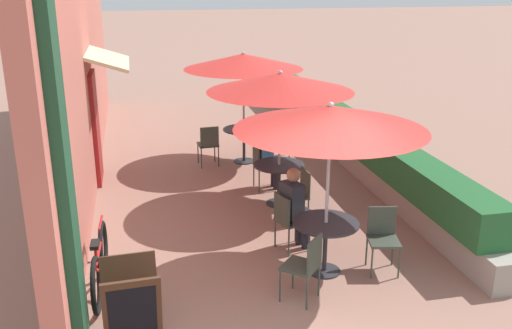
% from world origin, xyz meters
% --- Properties ---
extents(cafe_facade_wall, '(0.98, 13.06, 4.20)m').
position_xyz_m(cafe_facade_wall, '(-2.54, 6.40, 2.09)').
color(cafe_facade_wall, '#C66B5B').
rests_on(cafe_facade_wall, ground_plane).
extents(planter_hedge, '(0.60, 12.06, 1.01)m').
position_xyz_m(planter_hedge, '(2.75, 6.43, 0.54)').
color(planter_hedge, gray).
rests_on(planter_hedge, ground_plane).
extents(patio_table_near, '(0.88, 0.88, 0.73)m').
position_xyz_m(patio_table_near, '(0.72, 1.50, 0.56)').
color(patio_table_near, '#28282D').
rests_on(patio_table_near, ground_plane).
extents(patio_umbrella_near, '(2.43, 2.43, 2.34)m').
position_xyz_m(patio_umbrella_near, '(0.72, 1.50, 2.14)').
color(patio_umbrella_near, '#B7B7BC').
rests_on(patio_umbrella_near, ground_plane).
extents(cafe_chair_near_left, '(0.56, 0.56, 0.87)m').
position_xyz_m(cafe_chair_near_left, '(0.26, 0.86, 0.52)').
color(cafe_chair_near_left, '#384238').
rests_on(cafe_chair_near_left, ground_plane).
extents(cafe_chair_near_right, '(0.47, 0.47, 0.87)m').
position_xyz_m(cafe_chair_near_right, '(1.50, 1.41, 0.52)').
color(cafe_chair_near_right, '#384238').
rests_on(cafe_chair_near_right, ground_plane).
extents(cafe_chair_near_back, '(0.51, 0.51, 0.87)m').
position_xyz_m(cafe_chair_near_back, '(0.40, 2.21, 0.52)').
color(cafe_chair_near_back, '#384238').
rests_on(cafe_chair_near_back, ground_plane).
extents(seated_patron_near_back, '(0.48, 0.43, 1.25)m').
position_xyz_m(seated_patron_near_back, '(0.51, 2.25, 0.69)').
color(seated_patron_near_back, '#23232D').
rests_on(seated_patron_near_back, ground_plane).
extents(patio_table_mid, '(0.88, 0.88, 0.73)m').
position_xyz_m(patio_table_mid, '(0.71, 3.95, 0.56)').
color(patio_table_mid, '#28282D').
rests_on(patio_table_mid, ground_plane).
extents(patio_umbrella_mid, '(2.43, 2.43, 2.34)m').
position_xyz_m(patio_umbrella_mid, '(0.71, 3.95, 2.14)').
color(patio_umbrella_mid, '#B7B7BC').
rests_on(patio_umbrella_mid, ground_plane).
extents(cafe_chair_mid_left, '(0.43, 0.43, 0.87)m').
position_xyz_m(cafe_chair_mid_left, '(0.58, 4.72, 0.52)').
color(cafe_chair_mid_left, '#384238').
rests_on(cafe_chair_mid_left, ground_plane).
extents(seated_patron_mid_left, '(0.42, 0.35, 1.25)m').
position_xyz_m(seated_patron_mid_left, '(0.69, 4.73, 0.69)').
color(seated_patron_mid_left, '#23232D').
rests_on(seated_patron_mid_left, ground_plane).
extents(cafe_chair_mid_right, '(0.43, 0.43, 0.87)m').
position_xyz_m(cafe_chair_mid_right, '(0.84, 3.17, 0.52)').
color(cafe_chair_mid_right, '#384238').
rests_on(cafe_chair_mid_right, ground_plane).
extents(patio_table_far, '(0.88, 0.88, 0.73)m').
position_xyz_m(patio_table_far, '(0.57, 6.38, 0.56)').
color(patio_table_far, '#28282D').
rests_on(patio_table_far, ground_plane).
extents(patio_umbrella_far, '(2.43, 2.43, 2.34)m').
position_xyz_m(patio_umbrella_far, '(0.57, 6.38, 2.14)').
color(patio_umbrella_far, '#B7B7BC').
rests_on(patio_umbrella_far, ground_plane).
extents(cafe_chair_far_left, '(0.43, 0.43, 0.87)m').
position_xyz_m(cafe_chair_far_left, '(-0.20, 6.24, 0.52)').
color(cafe_chair_far_left, '#384238').
rests_on(cafe_chair_far_left, ground_plane).
extents(cafe_chair_far_right, '(0.43, 0.43, 0.87)m').
position_xyz_m(cafe_chair_far_right, '(1.34, 6.52, 0.52)').
color(cafe_chair_far_right, '#384238').
rests_on(cafe_chair_far_right, ground_plane).
extents(coffee_cup_far, '(0.07, 0.07, 0.09)m').
position_xyz_m(coffee_cup_far, '(0.55, 6.31, 0.77)').
color(coffee_cup_far, teal).
rests_on(coffee_cup_far, patio_table_far).
extents(bicycle_leaning, '(0.13, 1.73, 0.80)m').
position_xyz_m(bicycle_leaning, '(-2.20, 1.65, 0.37)').
color(bicycle_leaning, black).
rests_on(bicycle_leaning, ground_plane).
extents(menu_board, '(0.65, 0.66, 0.92)m').
position_xyz_m(menu_board, '(-1.81, 0.47, 0.46)').
color(menu_board, '#422819').
rests_on(menu_board, ground_plane).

